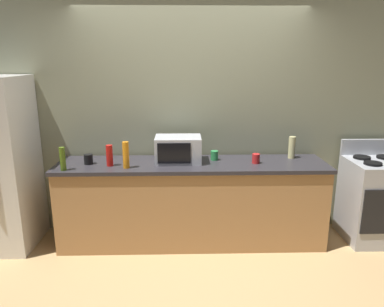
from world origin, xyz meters
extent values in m
plane|color=tan|center=(0.00, 0.00, 0.00)|extent=(8.00, 8.00, 0.00)
cube|color=gray|center=(0.00, 0.81, 1.35)|extent=(6.40, 0.10, 2.70)
cube|color=#B27F4C|center=(0.00, 0.40, 0.43)|extent=(2.80, 0.60, 0.86)
cube|color=#2D2B30|center=(0.00, 0.40, 0.88)|extent=(2.84, 0.64, 0.04)
cube|color=#B7BABF|center=(2.00, 0.40, 0.45)|extent=(0.60, 0.60, 0.90)
cube|color=#B7BABF|center=(2.00, 0.68, 0.99)|extent=(0.60, 0.04, 0.18)
cylinder|color=black|center=(1.87, 0.28, 0.91)|extent=(0.18, 0.18, 0.02)
cylinder|color=black|center=(1.87, 0.52, 0.91)|extent=(0.18, 0.18, 0.02)
cube|color=#B7BABF|center=(-0.14, 0.45, 1.04)|extent=(0.48, 0.34, 0.27)
cube|color=black|center=(-0.18, 0.28, 1.04)|extent=(0.34, 0.01, 0.21)
cylinder|color=orange|center=(-0.66, 0.23, 1.03)|extent=(0.06, 0.06, 0.27)
cylinder|color=beige|center=(1.10, 0.56, 1.02)|extent=(0.07, 0.07, 0.24)
cylinder|color=red|center=(-0.84, 0.31, 1.01)|extent=(0.07, 0.07, 0.22)
cylinder|color=#4C6B19|center=(-1.27, 0.16, 1.02)|extent=(0.06, 0.06, 0.23)
cylinder|color=black|center=(-1.08, 0.38, 0.95)|extent=(0.09, 0.09, 0.10)
cylinder|color=#2D8C47|center=(0.24, 0.50, 0.95)|extent=(0.08, 0.08, 0.10)
cylinder|color=red|center=(0.67, 0.36, 0.95)|extent=(0.08, 0.08, 0.10)
camera|label=1|loc=(-0.10, -3.29, 1.96)|focal=34.17mm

